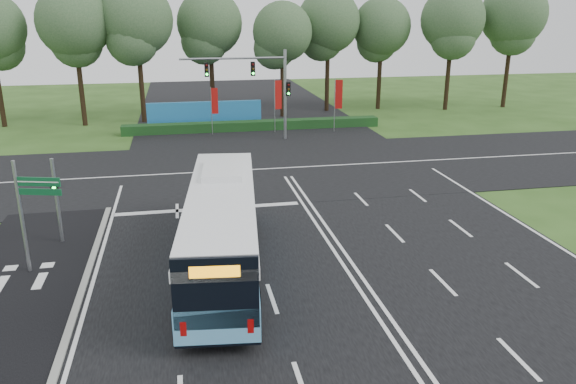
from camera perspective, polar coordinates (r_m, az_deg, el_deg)
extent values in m
plane|color=#2C4C19|center=(25.58, 3.85, -4.83)|extent=(120.00, 120.00, 0.00)
cube|color=black|center=(25.58, 3.85, -4.78)|extent=(20.00, 120.00, 0.04)
cube|color=black|center=(36.66, -0.90, 2.40)|extent=(120.00, 14.00, 0.05)
cube|color=black|center=(22.99, -26.12, -9.46)|extent=(5.00, 18.00, 0.06)
cube|color=gray|center=(22.44, -20.15, -9.26)|extent=(0.25, 18.00, 0.12)
cube|color=#5FACDD|center=(22.45, -6.63, -5.24)|extent=(3.90, 12.56, 1.13)
cube|color=black|center=(22.66, -6.59, -6.43)|extent=(3.87, 12.50, 0.31)
cube|color=black|center=(22.07, -6.73, -2.78)|extent=(3.78, 12.36, 0.98)
cube|color=white|center=(21.86, -6.79, -1.27)|extent=(3.90, 12.56, 0.36)
cube|color=white|center=(21.74, -6.82, -0.37)|extent=(3.79, 12.06, 0.36)
cube|color=white|center=(24.11, -6.66, 2.26)|extent=(1.97, 3.25, 0.26)
cube|color=black|center=(16.48, -7.35, -10.20)|extent=(2.49, 0.39, 2.26)
cube|color=orange|center=(16.11, -7.46, -8.01)|extent=(1.44, 0.22, 0.36)
cylinder|color=black|center=(25.97, -9.04, -3.38)|extent=(0.40, 1.10, 1.07)
cylinder|color=black|center=(25.89, -3.70, -3.26)|extent=(0.40, 1.10, 1.07)
cylinder|color=black|center=(19.29, -10.55, -11.46)|extent=(0.40, 1.10, 1.07)
cylinder|color=black|center=(19.18, -3.22, -11.33)|extent=(0.40, 1.10, 1.07)
cylinder|color=gray|center=(26.53, -22.39, -0.89)|extent=(0.15, 0.15, 3.87)
cube|color=black|center=(26.15, -22.65, 0.47)|extent=(0.31, 0.20, 0.44)
sphere|color=#19F233|center=(26.05, -22.69, 0.41)|extent=(0.15, 0.15, 0.15)
cylinder|color=gray|center=(23.92, -25.42, -2.41)|extent=(0.14, 0.14, 4.58)
cube|color=#0D4E2B|center=(23.06, -24.06, 0.96)|extent=(1.67, 0.52, 0.34)
cube|color=#0D4E2B|center=(23.17, -23.93, 0.02)|extent=(1.67, 0.52, 0.25)
cube|color=white|center=(23.03, -24.08, 0.94)|extent=(1.55, 0.44, 0.05)
cylinder|color=gray|center=(46.82, -7.76, 8.13)|extent=(0.06, 0.06, 3.93)
cube|color=#A4110E|center=(46.71, -7.45, 9.16)|extent=(0.53, 0.06, 2.10)
cylinder|color=gray|center=(47.19, -1.35, 8.69)|extent=(0.07, 0.07, 4.44)
cube|color=#A4110E|center=(47.18, -1.00, 9.84)|extent=(0.58, 0.19, 2.37)
cylinder|color=gray|center=(47.65, 4.76, 8.74)|extent=(0.07, 0.07, 4.47)
cube|color=#A4110E|center=(47.54, 5.19, 9.86)|extent=(0.59, 0.15, 2.38)
cylinder|color=gray|center=(44.48, -0.30, 9.78)|extent=(0.24, 0.24, 7.00)
cylinder|color=gray|center=(43.59, -5.62, 13.36)|extent=(8.00, 0.16, 0.16)
cube|color=black|center=(43.83, -3.59, 12.39)|extent=(0.32, 0.28, 1.05)
cube|color=black|center=(43.52, -8.27, 12.20)|extent=(0.32, 0.28, 1.05)
cube|color=black|center=(44.46, 0.02, 10.42)|extent=(0.32, 0.28, 1.05)
cube|color=#163C17|center=(48.60, -3.51, 6.75)|extent=(22.00, 1.20, 0.80)
cube|color=#2173B3|center=(50.58, -8.44, 7.85)|extent=(10.00, 0.30, 2.20)
cylinder|color=black|center=(53.25, -20.38, 10.86)|extent=(0.44, 0.44, 8.48)
sphere|color=#30502F|center=(52.95, -20.95, 15.88)|extent=(6.25, 6.25, 6.25)
cylinder|color=black|center=(53.21, -14.74, 11.46)|extent=(0.44, 0.44, 8.63)
sphere|color=#30502F|center=(52.92, -15.16, 16.58)|extent=(6.36, 6.36, 6.36)
cylinder|color=black|center=(55.35, -7.75, 11.92)|extent=(0.44, 0.44, 8.25)
sphere|color=#30502F|center=(55.06, -7.96, 16.64)|extent=(6.08, 6.08, 6.08)
cylinder|color=black|center=(54.39, -0.56, 11.59)|extent=(0.44, 0.44, 7.53)
sphere|color=#30502F|center=(54.07, -0.58, 15.97)|extent=(5.55, 5.55, 5.55)
cylinder|color=black|center=(57.63, 4.02, 12.32)|extent=(0.44, 0.44, 8.34)
sphere|color=#30502F|center=(57.35, 4.13, 16.91)|extent=(6.15, 6.15, 6.15)
cylinder|color=black|center=(59.59, 9.29, 12.08)|extent=(0.44, 0.44, 7.84)
sphere|color=#30502F|center=(59.31, 9.51, 16.25)|extent=(5.78, 5.78, 5.78)
cylinder|color=black|center=(60.51, 15.99, 12.05)|extent=(0.44, 0.44, 8.52)
sphere|color=#30502F|center=(60.25, 16.40, 16.49)|extent=(6.28, 6.28, 6.28)
cylinder|color=black|center=(64.05, 21.42, 12.01)|extent=(0.44, 0.44, 8.95)
sphere|color=#30502F|center=(63.82, 21.94, 16.41)|extent=(6.60, 6.60, 6.60)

